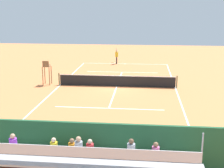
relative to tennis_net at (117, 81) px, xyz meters
name	(u,v)px	position (x,y,z in m)	size (l,w,h in m)	color
ground_plane	(117,86)	(0.00, 0.00, -0.50)	(60.00, 60.00, 0.00)	#D17542
court_line_markings	(117,86)	(0.00, -0.04, -0.50)	(10.10, 22.20, 0.01)	white
tennis_net	(117,81)	(0.00, 0.00, 0.00)	(10.30, 0.10, 1.07)	black
backdrop_wall	(88,144)	(0.00, 14.00, 0.50)	(18.00, 0.16, 2.00)	#235633
bleacher_stand	(80,160)	(0.05, 15.31, 0.42)	(9.06, 2.40, 2.35)	#9EA0A5
umpire_chair	(47,70)	(6.20, -0.03, 0.81)	(0.67, 0.67, 2.14)	brown
courtside_bench	(162,150)	(-3.20, 13.27, 0.06)	(1.80, 0.40, 0.93)	#9E754C
equipment_bag	(128,157)	(-1.72, 13.40, -0.32)	(0.90, 0.36, 0.36)	#334C8C
tennis_player	(117,55)	(1.01, -10.96, 0.51)	(0.38, 0.54, 1.93)	black
tennis_racket	(115,63)	(1.31, -11.51, -0.49)	(0.57, 0.33, 0.03)	black
tennis_ball_near	(131,69)	(-0.87, -7.83, -0.47)	(0.07, 0.07, 0.07)	#CCDB33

